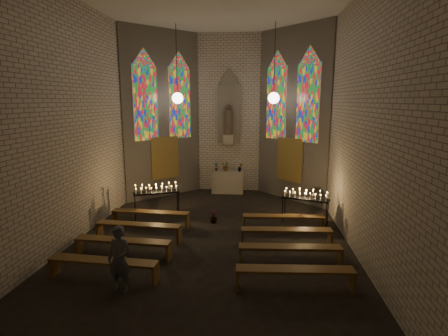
{
  "coord_description": "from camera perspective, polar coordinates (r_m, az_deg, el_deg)",
  "views": [
    {
      "loc": [
        1.33,
        -9.82,
        4.1
      ],
      "look_at": [
        0.26,
        1.1,
        1.98
      ],
      "focal_mm": 28.0,
      "sensor_mm": 36.0,
      "label": 1
    }
  ],
  "objects": [
    {
      "name": "votive_stand_left",
      "position": [
        12.52,
        -11.0,
        -3.57
      ],
      "size": [
        1.63,
        0.95,
        1.17
      ],
      "rotation": [
        0.0,
        0.0,
        0.38
      ],
      "color": "black",
      "rests_on": "ground"
    },
    {
      "name": "pew_right_1",
      "position": [
        10.32,
        10.15,
        -10.24
      ],
      "size": [
        2.61,
        0.53,
        0.5
      ],
      "rotation": [
        0.0,
        0.0,
        0.06
      ],
      "color": "brown",
      "rests_on": "ground"
    },
    {
      "name": "altar",
      "position": [
        15.75,
        0.62,
        -2.28
      ],
      "size": [
        1.4,
        0.6,
        1.0
      ],
      "primitive_type": "cube",
      "color": "#B9B097",
      "rests_on": "ground"
    },
    {
      "name": "pew_left_3",
      "position": [
        8.82,
        -19.12,
        -14.49
      ],
      "size": [
        2.61,
        0.53,
        0.5
      ],
      "rotation": [
        0.0,
        0.0,
        -0.06
      ],
      "color": "brown",
      "rests_on": "ground"
    },
    {
      "name": "pew_right_2",
      "position": [
        9.21,
        10.73,
        -12.93
      ],
      "size": [
        2.61,
        0.53,
        0.5
      ],
      "rotation": [
        0.0,
        0.0,
        0.06
      ],
      "color": "brown",
      "rests_on": "ground"
    },
    {
      "name": "pew_left_2",
      "position": [
        9.82,
        -16.17,
        -11.63
      ],
      "size": [
        2.61,
        0.53,
        0.5
      ],
      "rotation": [
        0.0,
        0.0,
        -0.06
      ],
      "color": "brown",
      "rests_on": "ground"
    },
    {
      "name": "aisle_flower_pot",
      "position": [
        12.0,
        -1.74,
        -7.92
      ],
      "size": [
        0.26,
        0.26,
        0.45
      ],
      "primitive_type": "imported",
      "rotation": [
        0.0,
        0.0,
        0.04
      ],
      "color": "#4C723F",
      "rests_on": "ground"
    },
    {
      "name": "pew_left_0",
      "position": [
        11.94,
        -11.91,
        -7.35
      ],
      "size": [
        2.61,
        0.53,
        0.5
      ],
      "rotation": [
        0.0,
        0.0,
        -0.06
      ],
      "color": "brown",
      "rests_on": "ground"
    },
    {
      "name": "flower_vase_right",
      "position": [
        15.55,
        2.64,
        0.15
      ],
      "size": [
        0.26,
        0.23,
        0.39
      ],
      "primitive_type": "imported",
      "rotation": [
        0.0,
        0.0,
        0.33
      ],
      "color": "#4C723F",
      "rests_on": "altar"
    },
    {
      "name": "pew_left_1",
      "position": [
        10.87,
        -13.82,
        -9.28
      ],
      "size": [
        2.61,
        0.53,
        0.5
      ],
      "rotation": [
        0.0,
        0.0,
        -0.06
      ],
      "color": "brown",
      "rests_on": "ground"
    },
    {
      "name": "visitor",
      "position": [
        8.09,
        -16.68,
        -14.08
      ],
      "size": [
        0.59,
        0.43,
        1.48
      ],
      "primitive_type": "imported",
      "rotation": [
        0.0,
        0.0,
        -0.15
      ],
      "color": "#4A4B54",
      "rests_on": "ground"
    },
    {
      "name": "floor",
      "position": [
        10.73,
        -1.98,
        -11.55
      ],
      "size": [
        12.0,
        12.0,
        0.0
      ],
      "primitive_type": "plane",
      "color": "black",
      "rests_on": "ground"
    },
    {
      "name": "flower_vase_center",
      "position": [
        15.69,
        0.33,
        0.36
      ],
      "size": [
        0.48,
        0.45,
        0.44
      ],
      "primitive_type": "imported",
      "rotation": [
        0.0,
        0.0,
        -0.33
      ],
      "color": "#4C723F",
      "rests_on": "altar"
    },
    {
      "name": "pew_right_3",
      "position": [
        8.13,
        11.48,
        -16.34
      ],
      "size": [
        2.61,
        0.53,
        0.5
      ],
      "rotation": [
        0.0,
        0.0,
        0.06
      ],
      "color": "brown",
      "rests_on": "ground"
    },
    {
      "name": "votive_stand_right",
      "position": [
        11.95,
        13.17,
        -4.52
      ],
      "size": [
        1.58,
        0.87,
        1.14
      ],
      "rotation": [
        0.0,
        0.0,
        -0.34
      ],
      "color": "black",
      "rests_on": "ground"
    },
    {
      "name": "flower_vase_left",
      "position": [
        15.69,
        -1.3,
        0.22
      ],
      "size": [
        0.23,
        0.19,
        0.37
      ],
      "primitive_type": "imported",
      "rotation": [
        0.0,
        0.0,
        0.4
      ],
      "color": "#4C723F",
      "rests_on": "altar"
    },
    {
      "name": "room",
      "position": [
        13.26,
        -0.15,
        9.27
      ],
      "size": [
        8.22,
        12.43,
        7.0
      ],
      "color": "beige",
      "rests_on": "ground"
    },
    {
      "name": "pew_right_0",
      "position": [
        11.44,
        9.69,
        -8.08
      ],
      "size": [
        2.61,
        0.53,
        0.5
      ],
      "rotation": [
        0.0,
        0.0,
        0.06
      ],
      "color": "brown",
      "rests_on": "ground"
    }
  ]
}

